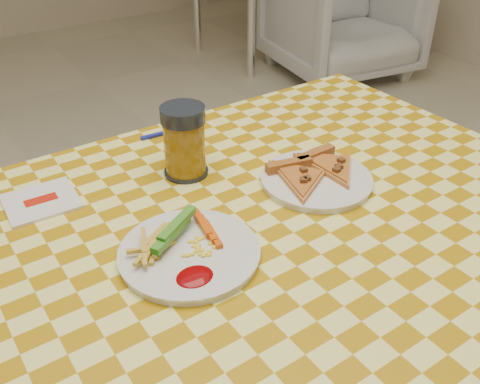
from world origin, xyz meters
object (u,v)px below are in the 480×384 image
object	(u,v)px
drink_glass	(184,142)
bg_chair	(343,10)
plate_left	(189,254)
table	(246,255)
plate_right	(316,181)

from	to	relation	value
drink_glass	bg_chair	world-z (taller)	drink_glass
plate_left	bg_chair	size ratio (longest dim) A/B	0.27
drink_glass	table	bearing A→B (deg)	-89.38
plate_right	plate_left	bearing A→B (deg)	-170.36
table	plate_right	size ratio (longest dim) A/B	5.97
table	drink_glass	size ratio (longest dim) A/B	8.87
drink_glass	plate_left	bearing A→B (deg)	-118.56
table	plate_right	bearing A→B (deg)	8.57
plate_left	drink_glass	size ratio (longest dim) A/B	1.55
table	drink_glass	bearing A→B (deg)	90.62
table	drink_glass	xyz separation A→B (m)	(-0.00, 0.21, 0.14)
table	plate_right	world-z (taller)	plate_right
plate_left	drink_glass	world-z (taller)	drink_glass
table	drink_glass	distance (m)	0.25
plate_left	drink_glass	xyz separation A→B (m)	(0.13, 0.23, 0.06)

